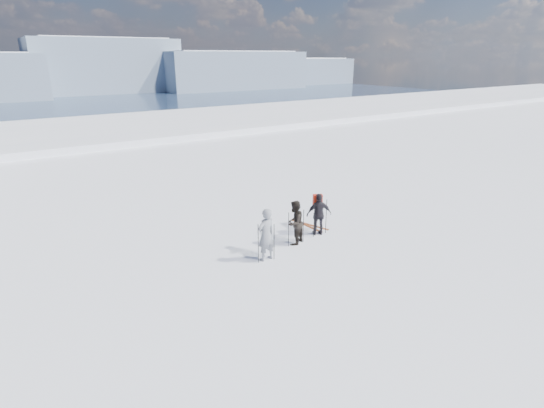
{
  "coord_description": "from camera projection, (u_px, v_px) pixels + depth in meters",
  "views": [
    {
      "loc": [
        -10.11,
        -8.44,
        6.24
      ],
      "look_at": [
        -2.47,
        3.0,
        1.41
      ],
      "focal_mm": 28.0,
      "sensor_mm": 36.0,
      "label": 1
    }
  ],
  "objects": [
    {
      "name": "lake_basin",
      "position": [
        134.0,
        199.0,
        39.69
      ],
      "size": [
        820.0,
        820.0,
        71.62
      ],
      "color": "white",
      "rests_on": "ground"
    },
    {
      "name": "ski_poles",
      "position": [
        295.0,
        229.0,
        14.47
      ],
      "size": [
        3.36,
        0.75,
        1.32
      ],
      "color": "black",
      "rests_on": "ground"
    },
    {
      "name": "skier_grey",
      "position": [
        266.0,
        235.0,
        13.41
      ],
      "size": [
        0.69,
        0.5,
        1.75
      ],
      "primitive_type": "imported",
      "rotation": [
        0.0,
        0.0,
        3.27
      ],
      "color": "gray",
      "rests_on": "ground"
    },
    {
      "name": "skis_loose",
      "position": [
        308.0,
        225.0,
        16.45
      ],
      "size": [
        0.64,
        1.7,
        0.03
      ],
      "color": "black",
      "rests_on": "ground"
    },
    {
      "name": "backpack",
      "position": [
        318.0,
        185.0,
        15.27
      ],
      "size": [
        0.38,
        0.31,
        0.51
      ],
      "primitive_type": "cube",
      "rotation": [
        0.0,
        0.0,
        2.71
      ],
      "color": "red",
      "rests_on": "skier_pack"
    },
    {
      "name": "skier_pack",
      "position": [
        319.0,
        214.0,
        15.39
      ],
      "size": [
        1.0,
        0.73,
        1.57
      ],
      "primitive_type": "imported",
      "rotation": [
        0.0,
        0.0,
        2.71
      ],
      "color": "black",
      "rests_on": "ground"
    },
    {
      "name": "far_mountain_range",
      "position": [
        28.0,
        71.0,
        388.79
      ],
      "size": [
        770.0,
        110.0,
        53.0
      ],
      "color": "slate",
      "rests_on": "ground"
    },
    {
      "name": "skier_dark",
      "position": [
        295.0,
        223.0,
        14.62
      ],
      "size": [
        0.95,
        0.88,
        1.58
      ],
      "primitive_type": "imported",
      "rotation": [
        0.0,
        0.0,
        3.61
      ],
      "color": "black",
      "rests_on": "ground"
    }
  ]
}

